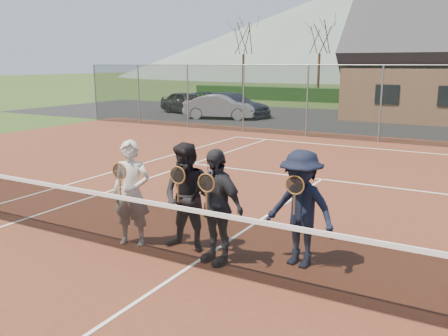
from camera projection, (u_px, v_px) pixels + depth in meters
The scene contains 17 objects.
ground at pixel (405, 124), 24.26m from camera, with size 220.00×220.00×0.00m, color #2C4418.
court_surface at pixel (190, 267), 7.24m from camera, with size 30.00×30.00×0.02m, color #562819.
tarmac_carpark at pixel (329, 120), 26.17m from camera, with size 40.00×12.00×0.01m, color black.
hedge_row at pixel (433, 99), 34.35m from camera, with size 40.00×1.20×1.10m, color black.
hill_west at pixel (341, 34), 98.11m from camera, with size 110.00×110.00×18.00m, color #586960.
car_a at pixel (187, 103), 29.46m from camera, with size 1.60×3.99×1.36m, color black.
car_b at pixel (220, 107), 26.58m from camera, with size 1.41×4.04×1.33m, color #909398.
car_c at pixel (232, 105), 27.67m from camera, with size 1.95×4.79×1.39m, color #1B1D36.
court_markings at pixel (190, 266), 7.23m from camera, with size 11.03×23.83×0.01m.
tennis_net at pixel (190, 235), 7.12m from camera, with size 11.68×0.08×1.10m.
perimeter_fence at pixel (381, 104), 18.40m from camera, with size 30.07×0.07×3.02m.
tree_a at pixel (244, 32), 41.73m from camera, with size 3.20×3.20×7.77m.
tree_b at pixel (320, 29), 38.38m from camera, with size 3.20×3.20×7.77m.
player_a at pixel (131, 193), 7.97m from camera, with size 0.76×0.61×1.80m.
player_b at pixel (188, 197), 7.72m from camera, with size 0.91×0.72×1.80m.
player_c at pixel (216, 206), 7.24m from camera, with size 1.13×0.68×1.80m.
player_d at pixel (301, 209), 7.11m from camera, with size 1.27×0.87×1.80m.
Camera 1 is at (3.75, -5.62, 3.06)m, focal length 38.00 mm.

